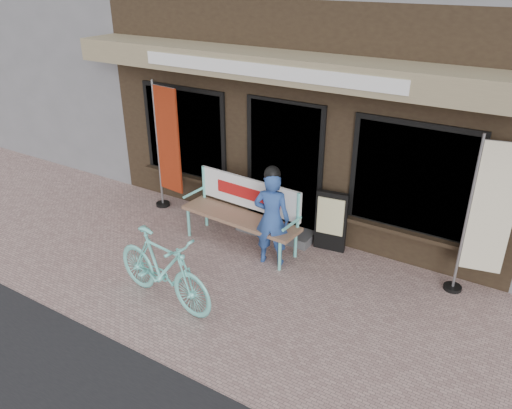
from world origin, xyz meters
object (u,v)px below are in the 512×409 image
Objects in this scene: bicycle at (163,268)px; nobori_red at (167,147)px; menu_stand at (331,221)px; bench at (244,208)px; nobori_cream at (487,217)px; person at (272,217)px.

nobori_red is at bearing 45.60° from bicycle.
bench is at bearing -164.35° from menu_stand.
nobori_cream is (5.14, 0.15, -0.04)m from nobori_red.
menu_stand is at bearing -21.91° from bicycle.
person is (0.64, -0.25, 0.13)m from bench.
nobori_red is 3.11m from menu_stand.
bicycle is at bearing -131.22° from person.
nobori_red reaches higher than bicycle.
menu_stand is (1.23, 0.54, -0.13)m from bench.
nobori_cream reaches higher than person.
menu_stand is at bearing 36.50° from person.
person is at bearing -7.15° from nobori_red.
bench is at bearing 141.60° from person.
person is 2.83m from nobori_cream.
bicycle is 0.75× the size of nobori_cream.
nobori_cream reaches higher than menu_stand.
bicycle is 2.69m from menu_stand.
menu_stand is (-2.11, 0.05, -0.65)m from nobori_cream.
bicycle reaches higher than menu_stand.
menu_stand is at bearing 27.34° from bench.
menu_stand is at bearing 167.30° from nobori_cream.
bicycle is 1.73× the size of menu_stand.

